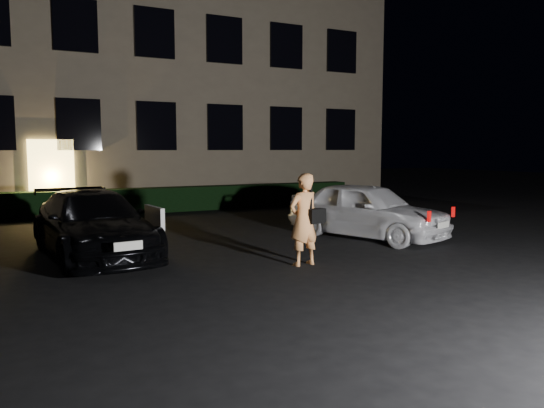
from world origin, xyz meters
name	(u,v)px	position (x,y,z in m)	size (l,w,h in m)	color
ground	(322,274)	(0.00, 0.00, 0.00)	(80.00, 80.00, 0.00)	black
building	(130,57)	(0.00, 14.99, 6.00)	(20.00, 8.11, 12.00)	#776855
hedge	(162,200)	(0.00, 10.50, 0.42)	(15.00, 0.70, 0.85)	black
sedan	(93,224)	(-3.31, 3.49, 0.67)	(2.29, 4.77, 1.33)	black
hatch	(367,210)	(3.04, 2.76, 0.70)	(2.91, 4.40, 1.39)	white
man	(304,219)	(0.09, 0.79, 0.87)	(0.76, 0.51, 1.74)	#FFA55D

